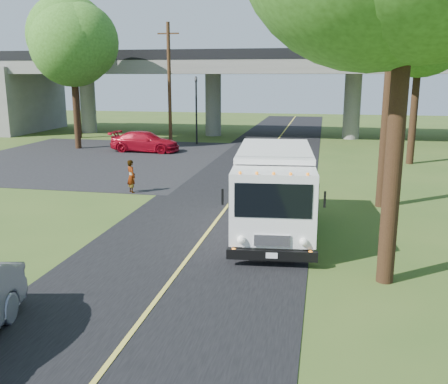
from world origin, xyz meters
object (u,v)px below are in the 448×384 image
(traffic_signal, at_px, (196,103))
(step_van, at_px, (274,189))
(tree_right_far, at_px, (426,21))
(pedestrian, at_px, (131,176))
(red_sedan, at_px, (145,142))
(utility_pole, at_px, (169,85))
(tree_left_lot, at_px, (73,37))
(tree_left_far, at_px, (75,48))

(traffic_signal, bearing_deg, step_van, -69.03)
(traffic_signal, height_order, tree_right_far, tree_right_far)
(traffic_signal, relative_size, pedestrian, 3.39)
(tree_right_far, relative_size, red_sedan, 2.24)
(utility_pole, distance_m, red_sedan, 4.76)
(tree_right_far, distance_m, red_sedan, 19.43)
(red_sedan, height_order, pedestrian, pedestrian)
(red_sedan, bearing_deg, tree_right_far, -92.51)
(utility_pole, relative_size, step_van, 1.29)
(tree_right_far, xyz_separation_m, pedestrian, (-14.01, -10.54, -7.54))
(tree_right_far, height_order, red_sedan, tree_right_far)
(tree_right_far, distance_m, pedestrian, 19.08)
(pedestrian, bearing_deg, red_sedan, -27.89)
(pedestrian, bearing_deg, tree_right_far, -98.23)
(tree_left_lot, relative_size, red_sedan, 2.14)
(tree_left_lot, bearing_deg, red_sedan, -3.86)
(step_van, distance_m, pedestrian, 8.45)
(step_van, height_order, red_sedan, step_van)
(tree_left_far, xyz_separation_m, pedestrian, (11.99, -18.54, -6.68))
(tree_left_far, bearing_deg, pedestrian, -57.11)
(traffic_signal, relative_size, red_sedan, 1.06)
(tree_right_far, distance_m, step_van, 18.07)
(utility_pole, relative_size, tree_left_far, 0.91)
(red_sedan, distance_m, pedestrian, 12.77)
(step_van, height_order, pedestrian, step_van)
(utility_pole, height_order, step_van, utility_pole)
(step_van, xyz_separation_m, pedestrian, (-6.99, 4.68, -0.78))
(utility_pole, distance_m, pedestrian, 15.44)
(pedestrian, bearing_deg, tree_left_far, -12.31)
(utility_pole, relative_size, pedestrian, 5.88)
(traffic_signal, bearing_deg, tree_right_far, -22.07)
(tree_right_far, bearing_deg, step_van, -114.73)
(tree_left_lot, bearing_deg, traffic_signal, 28.11)
(utility_pole, distance_m, tree_left_lot, 7.43)
(red_sedan, bearing_deg, traffic_signal, -27.17)
(tree_right_far, bearing_deg, pedestrian, -143.03)
(traffic_signal, xyz_separation_m, pedestrian, (1.20, -16.71, -2.43))
(traffic_signal, height_order, pedestrian, traffic_signal)
(utility_pole, relative_size, tree_right_far, 0.82)
(tree_left_lot, height_order, step_van, tree_left_lot)
(step_van, bearing_deg, red_sedan, 117.46)
(step_van, xyz_separation_m, red_sedan, (-10.80, 16.87, -0.83))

